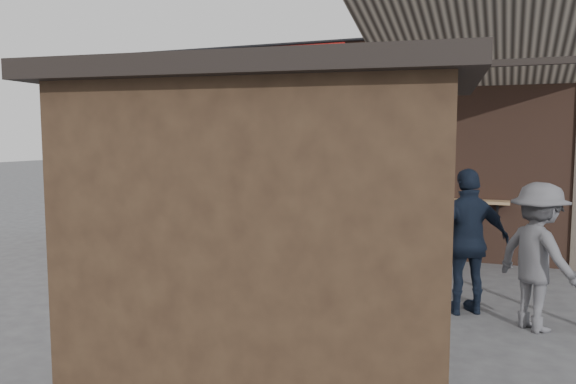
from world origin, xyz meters
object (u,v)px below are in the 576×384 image
object	(u,v)px
diner_left	(147,207)
diner_right	(145,205)
scooter_stool_7	(391,241)
shopper_grey	(538,257)
market_stall	(275,272)
scooter_stool_6	(356,240)
scooter_stool_3	(258,233)
scooter_stool_1	(198,226)
scooter_stool_4	(286,234)
scooter_stool_0	(173,225)
scooter_stool_2	(226,229)
shopper_tan	(385,235)
shelf_box	(278,186)
shopper_navy	(468,242)
scooter_stool_5	(321,234)

from	to	relation	value
diner_left	diner_right	xyz separation A→B (m)	(-0.50, 0.60, -0.06)
diner_left	scooter_stool_7	bearing A→B (deg)	28.25
shopper_grey	market_stall	distance (m)	3.85
scooter_stool_6	scooter_stool_3	bearing A→B (deg)	178.87
scooter_stool_1	diner_right	world-z (taller)	diner_right
shopper_grey	scooter_stool_4	bearing A→B (deg)	10.86
scooter_stool_3	scooter_stool_0	bearing A→B (deg)	-179.75
scooter_stool_6	scooter_stool_7	xyz separation A→B (m)	(0.63, 0.05, 0.01)
scooter_stool_2	scooter_stool_6	xyz separation A→B (m)	(2.65, -0.03, -0.03)
scooter_stool_2	diner_right	size ratio (longest dim) A/B	0.52
shopper_grey	shopper_tan	xyz separation A→B (m)	(-2.01, 1.15, -0.07)
scooter_stool_1	diner_right	xyz separation A→B (m)	(-1.30, 0.04, 0.36)
shelf_box	shopper_grey	bearing A→B (deg)	-34.56
market_stall	scooter_stool_2	bearing A→B (deg)	114.47
market_stall	diner_right	bearing A→B (deg)	125.91
scooter_stool_3	shopper_navy	world-z (taller)	shopper_navy
shelf_box	scooter_stool_6	world-z (taller)	shelf_box
diner_left	shopper_grey	size ratio (longest dim) A/B	0.97
scooter_stool_3	scooter_stool_5	size ratio (longest dim) A/B	0.83
diner_right	shopper_grey	world-z (taller)	shopper_grey
scooter_stool_3	scooter_stool_5	bearing A→B (deg)	-0.15
scooter_stool_0	shopper_navy	size ratio (longest dim) A/B	0.43
scooter_stool_0	scooter_stool_5	size ratio (longest dim) A/B	0.93
scooter_stool_6	shopper_tan	size ratio (longest dim) A/B	0.47
scooter_stool_1	scooter_stool_3	bearing A→B (deg)	2.51
scooter_stool_1	scooter_stool_5	xyz separation A→B (m)	(2.61, 0.05, -0.00)
shopper_grey	shopper_tan	bearing A→B (deg)	14.73
scooter_stool_7	diner_right	xyz separation A→B (m)	(-5.21, -0.03, 0.41)
diner_left	shopper_grey	bearing A→B (deg)	2.89
shelf_box	scooter_stool_5	xyz separation A→B (m)	(0.99, -0.29, -0.84)
scooter_stool_0	shopper_navy	bearing A→B (deg)	-22.78
scooter_stool_1	shopper_grey	size ratio (longest dim) A/B	0.50
shelf_box	scooter_stool_3	world-z (taller)	shelf_box
scooter_stool_3	market_stall	size ratio (longest dim) A/B	0.28
scooter_stool_6	market_stall	bearing A→B (deg)	-80.44
scooter_stool_0	shopper_tan	size ratio (longest dim) A/B	0.51
scooter_stool_0	diner_right	world-z (taller)	diner_right
scooter_stool_6	scooter_stool_0	bearing A→B (deg)	179.55
scooter_stool_5	shelf_box	bearing A→B (deg)	163.93
shelf_box	shopper_navy	world-z (taller)	shopper_navy
scooter_stool_7	diner_right	world-z (taller)	diner_right
scooter_stool_0	scooter_stool_3	world-z (taller)	scooter_stool_0
scooter_stool_5	scooter_stool_6	size ratio (longest dim) A/B	1.15
scooter_stool_4	diner_left	size ratio (longest dim) A/B	0.47
scooter_stool_6	market_stall	distance (m)	6.31
shopper_grey	scooter_stool_7	bearing A→B (deg)	-7.20
scooter_stool_3	diner_right	xyz separation A→B (m)	(-2.61, -0.02, 0.43)
scooter_stool_1	scooter_stool_6	distance (m)	3.28
shelf_box	scooter_stool_6	xyz separation A→B (m)	(1.66, -0.32, -0.90)
scooter_stool_1	scooter_stool_3	world-z (taller)	scooter_stool_1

